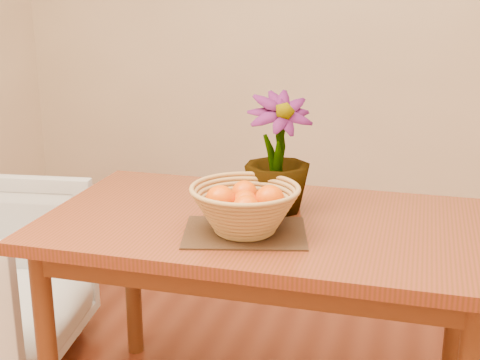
# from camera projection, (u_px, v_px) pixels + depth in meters

# --- Properties ---
(wall_back) EXTENTS (4.00, 0.02, 2.70)m
(wall_back) POSITION_uv_depth(u_px,v_px,m) (347.00, 4.00, 3.74)
(wall_back) COLOR #FFE6C2
(wall_back) RESTS_ON floor
(table) EXTENTS (1.40, 0.80, 0.75)m
(table) POSITION_uv_depth(u_px,v_px,m) (265.00, 245.00, 2.13)
(table) COLOR maroon
(table) RESTS_ON floor
(placemat) EXTENTS (0.42, 0.35, 0.01)m
(placemat) POSITION_uv_depth(u_px,v_px,m) (245.00, 232.00, 1.99)
(placemat) COLOR #3B2215
(placemat) RESTS_ON table
(wicker_basket) EXTENTS (0.33, 0.33, 0.13)m
(wicker_basket) POSITION_uv_depth(u_px,v_px,m) (245.00, 211.00, 1.97)
(wicker_basket) COLOR tan
(wicker_basket) RESTS_ON placemat
(orange_pile) EXTENTS (0.23, 0.22, 0.09)m
(orange_pile) POSITION_uv_depth(u_px,v_px,m) (245.00, 201.00, 1.96)
(orange_pile) COLOR #E15A03
(orange_pile) RESTS_ON wicker_basket
(potted_plant) EXTENTS (0.30, 0.30, 0.39)m
(potted_plant) POSITION_uv_depth(u_px,v_px,m) (278.00, 153.00, 2.14)
(potted_plant) COLOR #1C4012
(potted_plant) RESTS_ON table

